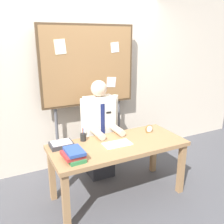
# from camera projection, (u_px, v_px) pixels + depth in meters

# --- Properties ---
(ground_plane) EXTENTS (12.00, 12.00, 0.00)m
(ground_plane) POSITION_uv_depth(u_px,v_px,m) (118.00, 195.00, 3.16)
(ground_plane) COLOR #4C4C51
(back_wall) EXTENTS (6.40, 0.08, 2.70)m
(back_wall) POSITION_uv_depth(u_px,v_px,m) (84.00, 78.00, 3.72)
(back_wall) COLOR beige
(back_wall) RESTS_ON ground_plane
(desk) EXTENTS (1.63, 0.71, 0.72)m
(desk) POSITION_uv_depth(u_px,v_px,m) (118.00, 150.00, 2.98)
(desk) COLOR #9E754C
(desk) RESTS_ON ground_plane
(person) EXTENTS (0.55, 0.56, 1.40)m
(person) POSITION_uv_depth(u_px,v_px,m) (100.00, 133.00, 3.44)
(person) COLOR #2D2D33
(person) RESTS_ON ground_plane
(bulletin_board) EXTENTS (1.40, 0.09, 2.12)m
(bulletin_board) POSITION_uv_depth(u_px,v_px,m) (89.00, 68.00, 3.49)
(bulletin_board) COLOR #4C3823
(bulletin_board) RESTS_ON ground_plane
(book_stack) EXTENTS (0.22, 0.28, 0.11)m
(book_stack) POSITION_uv_depth(u_px,v_px,m) (74.00, 155.00, 2.55)
(book_stack) COLOR #337F47
(book_stack) RESTS_ON desk
(open_notebook) EXTENTS (0.34, 0.19, 0.01)m
(open_notebook) POSITION_uv_depth(u_px,v_px,m) (117.00, 144.00, 2.92)
(open_notebook) COLOR silver
(open_notebook) RESTS_ON desk
(desk_clock) EXTENTS (0.11, 0.04, 0.11)m
(desk_clock) POSITION_uv_depth(u_px,v_px,m) (149.00, 129.00, 3.28)
(desk_clock) COLOR olive
(desk_clock) RESTS_ON desk
(pen_holder) EXTENTS (0.07, 0.07, 0.16)m
(pen_holder) POSITION_uv_depth(u_px,v_px,m) (83.00, 137.00, 3.02)
(pen_holder) COLOR #262626
(pen_holder) RESTS_ON desk
(paper_tray) EXTENTS (0.26, 0.20, 0.06)m
(paper_tray) POSITION_uv_depth(u_px,v_px,m) (61.00, 144.00, 2.86)
(paper_tray) COLOR #333338
(paper_tray) RESTS_ON desk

